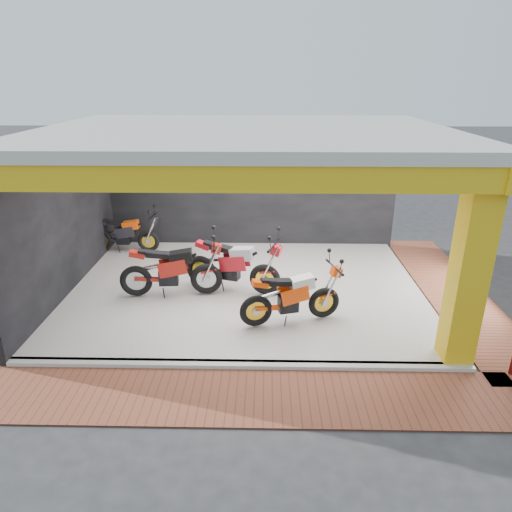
{
  "coord_description": "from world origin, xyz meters",
  "views": [
    {
      "loc": [
        0.43,
        -7.61,
        4.68
      ],
      "look_at": [
        0.23,
        1.94,
        0.9
      ],
      "focal_mm": 32.0,
      "sensor_mm": 36.0,
      "label": 1
    }
  ],
  "objects": [
    {
      "name": "back_wall",
      "position": [
        0.0,
        5.1,
        1.75
      ],
      "size": [
        8.2,
        0.2,
        3.5
      ],
      "primitive_type": "cube",
      "color": "black",
      "rests_on": "ground"
    },
    {
      "name": "moto_row_c",
      "position": [
        -2.8,
        4.2,
        0.72
      ],
      "size": [
        2.05,
        0.81,
        1.24
      ],
      "primitive_type": null,
      "rotation": [
        0.0,
        0.0,
        -0.03
      ],
      "color": "black",
      "rests_on": "showroom_floor"
    },
    {
      "name": "left_wall",
      "position": [
        -4.1,
        2.0,
        1.75
      ],
      "size": [
        0.2,
        6.2,
        3.5
      ],
      "primitive_type": "cube",
      "color": "black",
      "rests_on": "ground"
    },
    {
      "name": "paver_right",
      "position": [
        4.8,
        2.0,
        0.01
      ],
      "size": [
        1.4,
        7.0,
        0.03
      ],
      "primitive_type": "cube",
      "color": "brown",
      "rests_on": "ground"
    },
    {
      "name": "header_beam_right",
      "position": [
        4.0,
        2.0,
        3.3
      ],
      "size": [
        0.3,
        6.4,
        0.4
      ],
      "primitive_type": "cube",
      "color": "gold",
      "rests_on": "corner_column"
    },
    {
      "name": "moto_hero",
      "position": [
        1.62,
        0.57,
        0.76
      ],
      "size": [
        2.31,
        1.35,
        1.33
      ],
      "primitive_type": null,
      "rotation": [
        0.0,
        0.0,
        0.27
      ],
      "color": "#FF470A",
      "rests_on": "showroom_floor"
    },
    {
      "name": "floor_kerb",
      "position": [
        0.0,
        -1.02,
        0.05
      ],
      "size": [
        8.0,
        0.2,
        0.1
      ],
      "primitive_type": "cube",
      "color": "white",
      "rests_on": "ground"
    },
    {
      "name": "ground",
      "position": [
        0.0,
        0.0,
        0.0
      ],
      "size": [
        80.0,
        80.0,
        0.0
      ],
      "primitive_type": "plane",
      "color": "#2D2D30",
      "rests_on": "ground"
    },
    {
      "name": "moto_row_b",
      "position": [
        -0.87,
        1.6,
        0.83
      ],
      "size": [
        2.45,
        1.1,
        1.45
      ],
      "primitive_type": null,
      "rotation": [
        0.0,
        0.0,
        0.1
      ],
      "color": "#AD1B12",
      "rests_on": "showroom_floor"
    },
    {
      "name": "showroom_ceiling",
      "position": [
        0.0,
        2.0,
        3.6
      ],
      "size": [
        8.4,
        6.4,
        0.2
      ],
      "primitive_type": "cube",
      "color": "beige",
      "rests_on": "corner_column"
    },
    {
      "name": "header_beam_front",
      "position": [
        0.0,
        -1.0,
        3.3
      ],
      "size": [
        8.4,
        0.3,
        0.4
      ],
      "primitive_type": "cube",
      "color": "gold",
      "rests_on": "corner_column"
    },
    {
      "name": "corner_column",
      "position": [
        3.75,
        -0.75,
        1.75
      ],
      "size": [
        0.5,
        0.5,
        3.5
      ],
      "primitive_type": "cube",
      "color": "gold",
      "rests_on": "ground"
    },
    {
      "name": "paver_front",
      "position": [
        0.0,
        -1.8,
        0.01
      ],
      "size": [
        9.0,
        1.4,
        0.03
      ],
      "primitive_type": "cube",
      "color": "brown",
      "rests_on": "ground"
    },
    {
      "name": "moto_row_a",
      "position": [
        0.44,
        1.58,
        0.84
      ],
      "size": [
        2.56,
        1.59,
        1.47
      ],
      "primitive_type": null,
      "rotation": [
        0.0,
        0.0,
        -0.31
      ],
      "color": "red",
      "rests_on": "showroom_floor"
    },
    {
      "name": "showroom_floor",
      "position": [
        0.0,
        2.0,
        0.05
      ],
      "size": [
        8.0,
        6.0,
        0.1
      ],
      "primitive_type": "cube",
      "color": "white",
      "rests_on": "ground"
    }
  ]
}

